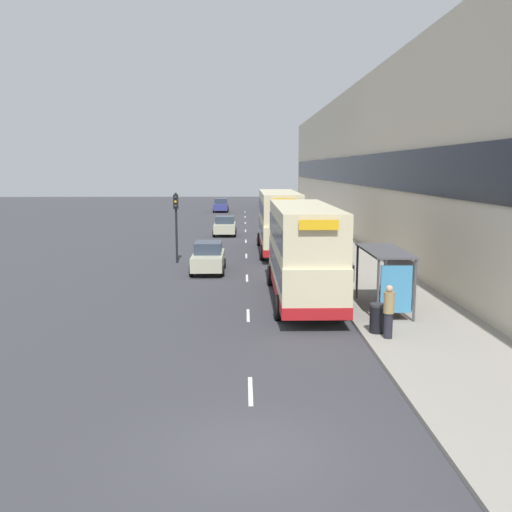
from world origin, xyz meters
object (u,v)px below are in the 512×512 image
at_px(pedestrian_3, 387,272).
at_px(double_decker_bus_ahead, 279,221).
at_px(car_1, 225,226).
at_px(pedestrian_1, 402,276).
at_px(pedestrian_4, 350,280).
at_px(traffic_light_far_kerb, 176,216).
at_px(pedestrian_2, 389,311).
at_px(car_0, 268,205).
at_px(litter_bin, 377,318).
at_px(bus_shelter, 390,269).
at_px(car_2, 221,205).
at_px(car_3, 208,257).
at_px(pedestrian_at_shelter, 395,280).
at_px(double_decker_bus_near, 303,251).

bearing_deg(pedestrian_3, double_decker_bus_ahead, 107.63).
distance_m(car_1, pedestrian_1, 26.30).
distance_m(pedestrian_4, traffic_light_far_kerb, 14.53).
distance_m(pedestrian_2, pedestrian_3, 7.73).
xyz_separation_m(double_decker_bus_ahead, car_1, (-4.16, 10.61, -1.44)).
height_order(car_0, pedestrian_3, pedestrian_3).
bearing_deg(double_decker_bus_ahead, litter_bin, -83.73).
xyz_separation_m(pedestrian_1, traffic_light_far_kerb, (-11.59, 9.80, 2.01)).
distance_m(pedestrian_1, pedestrian_3, 0.76).
distance_m(double_decker_bus_ahead, car_1, 11.49).
bearing_deg(traffic_light_far_kerb, bus_shelter, -52.07).
bearing_deg(car_2, car_3, 91.35).
distance_m(car_1, traffic_light_far_kerb, 15.26).
height_order(pedestrian_3, litter_bin, pedestrian_3).
relative_size(pedestrian_at_shelter, pedestrian_3, 0.89).
height_order(car_1, pedestrian_2, pedestrian_2).
distance_m(bus_shelter, pedestrian_4, 2.28).
relative_size(bus_shelter, pedestrian_at_shelter, 2.59).
height_order(car_2, pedestrian_1, car_2).
bearing_deg(bus_shelter, traffic_light_far_kerb, 127.93).
bearing_deg(car_3, pedestrian_2, 117.32).
bearing_deg(pedestrian_1, car_2, 101.28).
xyz_separation_m(double_decker_bus_near, car_1, (-4.33, 25.48, -1.44)).
height_order(pedestrian_at_shelter, pedestrian_4, pedestrian_4).
distance_m(pedestrian_1, litter_bin, 6.89).
xyz_separation_m(pedestrian_2, pedestrian_4, (-0.32, 5.46, -0.00)).
distance_m(pedestrian_4, litter_bin, 4.81).
relative_size(car_0, litter_bin, 4.00).
bearing_deg(bus_shelter, car_3, 129.25).
relative_size(car_2, pedestrian_1, 2.64).
height_order(car_1, car_3, car_3).
bearing_deg(pedestrian_3, pedestrian_4, -136.55).
relative_size(car_2, pedestrian_2, 2.33).
xyz_separation_m(bus_shelter, litter_bin, (-1.22, -3.10, -1.21)).
height_order(double_decker_bus_near, litter_bin, double_decker_bus_near).
relative_size(car_2, litter_bin, 4.12).
relative_size(double_decker_bus_near, car_2, 2.41).
height_order(pedestrian_3, traffic_light_far_kerb, traffic_light_far_kerb).
xyz_separation_m(pedestrian_3, litter_bin, (-2.08, -6.84, -0.40)).
bearing_deg(pedestrian_at_shelter, car_1, 108.44).
bearing_deg(pedestrian_2, pedestrian_3, 76.20).
bearing_deg(bus_shelter, car_1, 105.26).
bearing_deg(car_3, pedestrian_4, 129.57).
bearing_deg(pedestrian_at_shelter, double_decker_bus_near, 179.32).
relative_size(car_0, pedestrian_at_shelter, 2.59).
bearing_deg(pedestrian_3, car_1, 109.30).
distance_m(double_decker_bus_ahead, car_0, 39.02).
relative_size(double_decker_bus_near, pedestrian_at_shelter, 6.44).
bearing_deg(car_0, bus_shelter, -87.37).
bearing_deg(double_decker_bus_ahead, car_0, 88.71).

